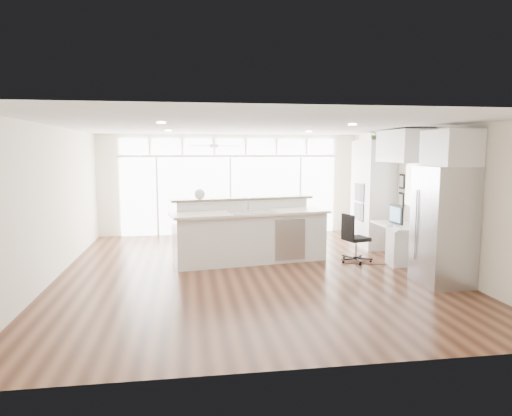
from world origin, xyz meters
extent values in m
cube|color=#3B1E12|center=(0.00, 0.00, -0.01)|extent=(7.00, 8.00, 0.02)
cube|color=silver|center=(0.00, 0.00, 2.70)|extent=(7.00, 8.00, 0.02)
cube|color=white|center=(0.00, 4.00, 1.35)|extent=(7.00, 0.04, 2.70)
cube|color=white|center=(0.00, -4.00, 1.35)|extent=(7.00, 0.04, 2.70)
cube|color=white|center=(-3.50, 0.00, 1.35)|extent=(0.04, 8.00, 2.70)
cube|color=white|center=(3.50, 0.00, 1.35)|extent=(0.04, 8.00, 2.70)
cube|color=white|center=(0.00, 3.94, 1.05)|extent=(5.80, 0.06, 2.08)
cube|color=white|center=(0.00, 3.94, 2.38)|extent=(5.90, 0.06, 0.40)
cube|color=white|center=(3.46, 0.30, 1.55)|extent=(0.04, 0.85, 0.85)
cube|color=white|center=(-0.50, 2.80, 2.48)|extent=(1.16, 1.16, 0.32)
cube|color=beige|center=(0.00, 0.20, 2.68)|extent=(3.40, 3.00, 0.02)
cube|color=white|center=(3.17, 1.80, 1.25)|extent=(0.64, 1.20, 2.50)
cube|color=white|center=(3.13, 0.30, 0.38)|extent=(0.72, 1.30, 0.76)
cube|color=white|center=(3.17, 0.30, 2.35)|extent=(0.64, 1.30, 0.64)
cube|color=#B0AFB4|center=(3.11, -1.35, 1.00)|extent=(0.76, 0.90, 2.00)
cube|color=white|center=(3.17, -1.35, 2.30)|extent=(0.64, 0.90, 0.60)
cube|color=black|center=(3.46, 0.92, 1.40)|extent=(0.06, 0.22, 0.80)
cube|color=white|center=(0.10, 0.71, 0.64)|extent=(3.36, 1.71, 1.27)
cube|color=#391A12|center=(2.45, 0.41, 0.01)|extent=(0.98, 0.83, 0.01)
cube|color=black|center=(2.23, 0.35, 0.49)|extent=(0.61, 0.58, 0.98)
sphere|color=silver|center=(-0.90, 0.95, 1.38)|extent=(0.22, 0.22, 0.22)
cube|color=black|center=(3.05, 0.30, 0.97)|extent=(0.11, 0.51, 0.42)
cube|color=silver|center=(2.88, 0.30, 0.77)|extent=(0.19, 0.36, 0.02)
imported|color=#376029|center=(3.17, 1.80, 2.61)|extent=(0.29, 0.31, 0.22)
camera|label=1|loc=(-1.15, -8.37, 2.25)|focal=32.00mm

